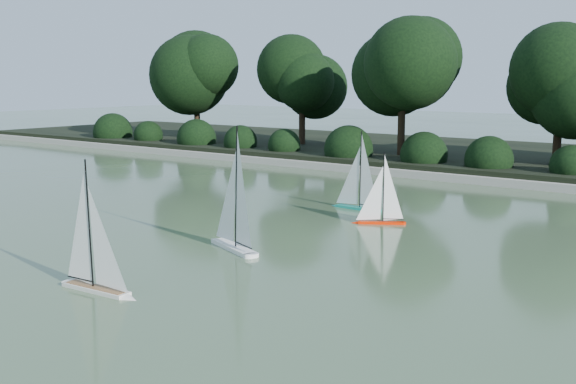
{
  "coord_description": "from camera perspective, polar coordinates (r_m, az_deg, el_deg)",
  "views": [
    {
      "loc": [
        6.45,
        -6.46,
        2.4
      ],
      "look_at": [
        -0.02,
        1.97,
        0.7
      ],
      "focal_mm": 45.0,
      "sensor_mm": 36.0,
      "label": 1
    }
  ],
  "objects": [
    {
      "name": "tree_line",
      "position": [
        18.64,
        21.53,
        9.22
      ],
      "size": [
        26.31,
        3.93,
        4.39
      ],
      "color": "black",
      "rests_on": "ground"
    },
    {
      "name": "sailboat_white_a",
      "position": [
        10.23,
        -4.56,
        -2.84
      ],
      "size": [
        1.31,
        0.69,
        1.85
      ],
      "color": "white",
      "rests_on": "ground"
    },
    {
      "name": "pond_coping",
      "position": [
        16.91,
        14.71,
        0.95
      ],
      "size": [
        40.0,
        0.35,
        0.18
      ],
      "primitive_type": "cube",
      "color": "gray",
      "rests_on": "ground"
    },
    {
      "name": "shrub_hedge",
      "position": [
        17.69,
        15.89,
        2.42
      ],
      "size": [
        29.1,
        1.1,
        1.1
      ],
      "color": "black",
      "rests_on": "ground"
    },
    {
      "name": "sailboat_orange",
      "position": [
        11.99,
        7.02,
        -1.56
      ],
      "size": [
        0.85,
        0.58,
        1.26
      ],
      "color": "#F52100",
      "rests_on": "ground"
    },
    {
      "name": "sailboat_teal",
      "position": [
        13.29,
        5.24,
        -0.3
      ],
      "size": [
        1.12,
        0.26,
        1.53
      ],
      "color": "#16927E",
      "rests_on": "ground"
    },
    {
      "name": "ground",
      "position": [
        9.44,
        -7.25,
        -5.72
      ],
      "size": [
        80.0,
        80.0,
        0.0
      ],
      "primitive_type": "plane",
      "color": "#314429",
      "rests_on": "ground"
    },
    {
      "name": "sailboat_white_b",
      "position": [
        8.4,
        -14.59,
        -6.07
      ],
      "size": [
        1.17,
        0.26,
        1.6
      ],
      "color": "silver",
      "rests_on": "ground"
    },
    {
      "name": "far_bank",
      "position": [
        20.62,
        19.05,
        2.34
      ],
      "size": [
        40.0,
        8.0,
        0.3
      ],
      "primitive_type": "cube",
      "color": "black",
      "rests_on": "ground"
    }
  ]
}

